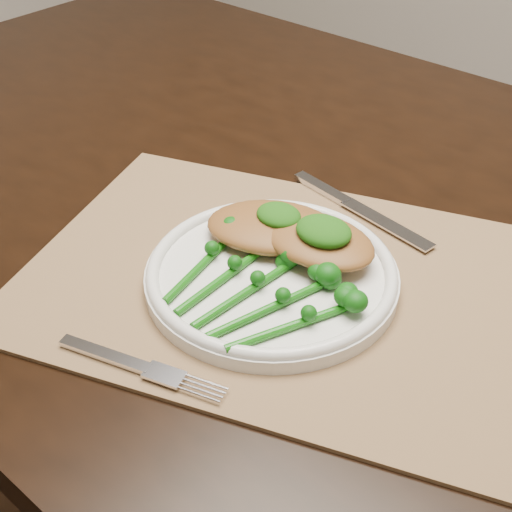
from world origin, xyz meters
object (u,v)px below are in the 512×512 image
Objects in this scene: placemat at (276,280)px; chicken_fillet_left at (272,227)px; dinner_plate at (272,274)px; broccolini_bundle at (243,294)px; dining_table at (304,414)px.

chicken_fillet_left is at bearing 114.91° from placemat.
placemat is 0.06m from chicken_fillet_left.
broccolini_bundle reaches higher than dinner_plate.
dining_table is 3.39× the size of placemat.
dining_table is 0.41m from placemat.
placemat is at bearing -75.42° from chicken_fillet_left.
dinner_plate is at bearing -101.81° from placemat.
dinner_plate is at bearing 102.71° from broccolini_bundle.
dinner_plate is 1.84× the size of chicken_fillet_left.
chicken_fillet_left reaches higher than broccolini_bundle.
broccolini_bundle is at bearing -103.18° from placemat.
dining_table is 0.42m from dinner_plate.
dining_table is at bearing 114.11° from broccolini_bundle.
broccolini_bundle is (0.00, -0.06, 0.02)m from placemat.
placemat is 0.02m from dinner_plate.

